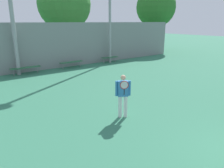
% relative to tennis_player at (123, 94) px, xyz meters
% --- Properties ---
extents(tennis_player, '(0.54, 0.52, 1.67)m').
position_rel_tennis_player_xyz_m(tennis_player, '(0.00, 0.00, 0.00)').
color(tennis_player, silver).
rests_on(tennis_player, ground_plane).
extents(bench_courtside_far, '(2.03, 0.40, 0.49)m').
position_rel_tennis_player_xyz_m(bench_courtside_far, '(-0.69, 9.61, -0.51)').
color(bench_courtside_far, '#28663D').
rests_on(bench_courtside_far, ground_plane).
extents(bench_adjacent_court, '(1.91, 0.40, 0.49)m').
position_rel_tennis_player_xyz_m(bench_adjacent_court, '(2.88, 9.61, -0.51)').
color(bench_adjacent_court, '#28663D').
rests_on(bench_adjacent_court, ground_plane).
extents(bench_by_gate, '(1.62, 0.40, 0.49)m').
position_rel_tennis_player_xyz_m(bench_by_gate, '(6.71, 9.61, -0.51)').
color(bench_by_gate, '#28663D').
rests_on(bench_by_gate, ground_plane).
extents(back_fence, '(28.29, 0.06, 3.50)m').
position_rel_tennis_player_xyz_m(back_fence, '(0.83, 10.24, 0.80)').
color(back_fence, gray).
rests_on(back_fence, ground_plane).
extents(tree_green_tall, '(5.15, 5.15, 7.78)m').
position_rel_tennis_player_xyz_m(tree_green_tall, '(5.06, 14.72, 4.23)').
color(tree_green_tall, brown).
rests_on(tree_green_tall, ground_plane).
extents(tree_green_broad, '(4.74, 4.74, 7.61)m').
position_rel_tennis_player_xyz_m(tree_green_broad, '(16.31, 12.92, 4.25)').
color(tree_green_broad, brown).
rests_on(tree_green_broad, ground_plane).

